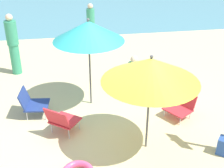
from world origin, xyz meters
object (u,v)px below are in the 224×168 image
Objects in this scene: person_b at (135,72)px; beach_chair_c at (32,102)px; beach_chair_a at (61,120)px; person_a at (13,44)px; umbrella_teal at (89,31)px; person_c at (91,25)px; beach_chair_b at (181,105)px; beach_bag at (224,146)px; umbrella_yellow at (151,70)px.

beach_chair_c is at bearing 144.51° from person_b.
beach_chair_a is 3.44m from person_a.
umbrella_teal is 2.69× the size of beach_chair_a.
umbrella_teal reaches higher than person_c.
umbrella_teal is at bearing -164.67° from person_c.
beach_chair_b is at bearing 48.12° from person_a.
person_b reaches higher than beach_bag.
beach_chair_b is 2.22× the size of beach_bag.
person_a is at bearing 111.20° from beach_chair_c.
person_c is at bearing 83.89° from umbrella_teal.
umbrella_yellow is at bearing -27.28° from beach_chair_c.
person_b is at bearing 82.22° from umbrella_yellow.
person_b is at bearing 27.06° from umbrella_teal.
beach_chair_b is at bearing -25.09° from umbrella_teal.
umbrella_teal is 1.36× the size of person_c.
umbrella_yellow is 2.47× the size of beach_chair_a.
beach_chair_a is at bearing 159.54° from beach_bag.
person_b is (0.33, 2.42, -1.17)m from umbrella_yellow.
person_a is 2.99m from person_c.
person_a is 6.02m from beach_bag.
person_a is at bearing 100.55° from person_b.
beach_chair_c is at bearing 178.58° from person_c.
umbrella_yellow is 2.94× the size of beach_chair_c.
umbrella_teal is at bearing 135.18° from beach_bag.
beach_bag is (4.19, -4.27, -0.71)m from person_a.
umbrella_yellow is at bearing -152.94° from person_b.
person_c is (1.12, 5.01, 0.43)m from beach_chair_a.
umbrella_teal is 3.56m from beach_bag.
umbrella_yellow is at bearing 8.83° from beach_chair_b.
umbrella_teal is at bearing -57.62° from beach_chair_b.
umbrella_teal reaches higher than beach_chair_a.
umbrella_teal is at bearing 151.90° from person_b.
beach_bag is at bearing -125.16° from person_b.
beach_chair_c is (-1.35, -0.30, -1.48)m from umbrella_teal.
person_b is 3.04m from beach_bag.
beach_chair_b is at bearing 104.13° from beach_bag.
beach_chair_b is 0.43× the size of person_a.
person_a is 1.14× the size of person_c.
umbrella_teal reaches higher than umbrella_yellow.
person_b reaches higher than beach_chair_c.
beach_chair_c is 1.93× the size of beach_bag.
umbrella_teal reaches higher than beach_chair_c.
umbrella_yellow is 2.56× the size of beach_chair_b.
umbrella_yellow is at bearing 162.51° from beach_bag.
umbrella_yellow is at bearing -153.91° from person_c.
beach_bag is at bearing -21.52° from beach_chair_c.
person_a is at bearing 133.63° from umbrella_teal.
person_a reaches higher than beach_chair_b.
beach_chair_b is 1.67m from person_b.
beach_chair_a is 1.19× the size of beach_chair_c.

